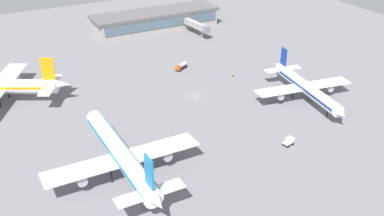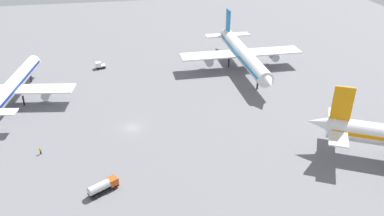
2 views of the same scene
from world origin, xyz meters
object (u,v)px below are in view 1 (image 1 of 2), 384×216
object	(u,v)px
baggage_tug	(289,141)
fuel_truck	(181,66)
airplane_at_gate	(306,87)
airplane_taxiing	(121,154)
ground_crew_worker	(233,75)

from	to	relation	value
baggage_tug	fuel_truck	size ratio (longest dim) A/B	0.55
airplane_at_gate	baggage_tug	distance (m)	32.11
airplane_taxiing	ground_crew_worker	distance (m)	73.70
baggage_tug	airplane_at_gate	bearing A→B (deg)	30.65
baggage_tug	fuel_truck	distance (m)	66.99
fuel_truck	baggage_tug	bearing A→B (deg)	60.93
airplane_taxiing	airplane_at_gate	bearing A→B (deg)	-81.67
airplane_taxiing	baggage_tug	xyz separation A→B (m)	(-48.76, 10.27, -4.71)
airplane_at_gate	baggage_tug	xyz separation A→B (m)	(23.91, 21.09, -3.82)
ground_crew_worker	baggage_tug	bearing A→B (deg)	164.50
airplane_at_gate	fuel_truck	size ratio (longest dim) A/B	7.03
airplane_taxiing	ground_crew_worker	bearing A→B (deg)	-56.90
airplane_taxiing	baggage_tug	size ratio (longest dim) A/B	15.13
airplane_at_gate	fuel_truck	distance (m)	52.73
airplane_taxiing	baggage_tug	distance (m)	50.06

